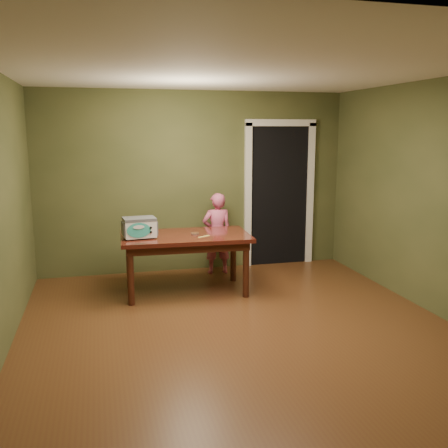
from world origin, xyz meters
name	(u,v)px	position (x,y,z in m)	size (l,w,h in m)	color
floor	(242,333)	(0.00, 0.00, 0.00)	(5.00, 5.00, 0.00)	#523017
room_shell	(244,166)	(0.00, 0.00, 1.71)	(4.52, 5.02, 2.61)	brown
doorway	(272,194)	(1.30, 2.78, 1.06)	(1.10, 0.66, 2.25)	black
dining_table	(185,242)	(-0.33, 1.45, 0.65)	(1.63, 0.96, 0.75)	#36100C
toy_oven	(139,227)	(-0.90, 1.39, 0.89)	(0.43, 0.31, 0.25)	#4C4F54
baking_pan	(195,234)	(-0.21, 1.42, 0.76)	(0.10, 0.10, 0.02)	silver
spatula	(204,236)	(-0.13, 1.27, 0.75)	(0.18, 0.03, 0.01)	#D9CB5E
child	(217,233)	(0.26, 2.20, 0.58)	(0.43, 0.28, 1.17)	#D3567F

